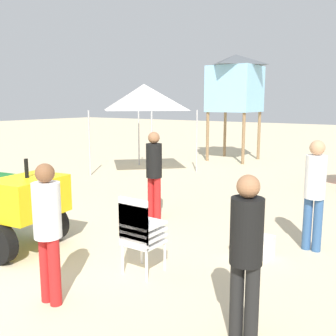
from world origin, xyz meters
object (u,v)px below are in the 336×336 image
at_px(lifeguard_near_right, 48,225).
at_px(surfboard_pile, 12,186).
at_px(stacked_plastic_chairs, 139,229).
at_px(lifeguard_far_right, 154,169).
at_px(lifeguard_near_center, 315,188).
at_px(popup_canopy, 144,97).
at_px(lifeguard_tower, 235,83).
at_px(cooler_box, 253,245).
at_px(lifeguard_near_left, 246,248).

bearing_deg(lifeguard_near_right, surfboard_pile, 150.53).
height_order(stacked_plastic_chairs, lifeguard_far_right, lifeguard_far_right).
xyz_separation_m(lifeguard_near_center, popup_canopy, (-6.40, 3.80, 1.48)).
xyz_separation_m(lifeguard_tower, cooler_box, (4.62, -9.04, -2.94)).
xyz_separation_m(popup_canopy, lifeguard_tower, (1.10, 4.50, 0.59)).
height_order(lifeguard_near_right, cooler_box, lifeguard_near_right).
bearing_deg(lifeguard_near_left, lifeguard_near_right, -164.48).
bearing_deg(lifeguard_tower, lifeguard_near_center, -57.42).
relative_size(lifeguard_far_right, cooler_box, 3.02).
relative_size(lifeguard_near_right, cooler_box, 2.85).
bearing_deg(lifeguard_near_center, lifeguard_near_left, -88.27).
relative_size(surfboard_pile, popup_canopy, 0.88).
bearing_deg(surfboard_pile, stacked_plastic_chairs, -17.71).
height_order(lifeguard_near_center, cooler_box, lifeguard_near_center).
relative_size(surfboard_pile, lifeguard_tower, 0.61).
xyz_separation_m(stacked_plastic_chairs, surfboard_pile, (-5.74, 1.83, -0.45)).
relative_size(stacked_plastic_chairs, lifeguard_near_center, 0.62).
xyz_separation_m(lifeguard_far_right, popup_canopy, (-3.30, 3.88, 1.48)).
relative_size(stacked_plastic_chairs, lifeguard_near_right, 0.66).
xyz_separation_m(stacked_plastic_chairs, lifeguard_near_left, (1.80, -0.59, 0.32)).
relative_size(lifeguard_near_left, popup_canopy, 0.58).
height_order(lifeguard_near_right, lifeguard_tower, lifeguard_tower).
bearing_deg(lifeguard_near_center, stacked_plastic_chairs, -126.95).
height_order(surfboard_pile, lifeguard_near_center, lifeguard_near_center).
relative_size(stacked_plastic_chairs, lifeguard_tower, 0.26).
bearing_deg(surfboard_pile, lifeguard_near_right, -29.47).
distance_m(lifeguard_near_right, lifeguard_far_right, 3.54).
xyz_separation_m(lifeguard_near_left, lifeguard_near_right, (-2.19, -0.61, -0.01)).
height_order(lifeguard_near_center, lifeguard_tower, lifeguard_tower).
bearing_deg(lifeguard_tower, popup_canopy, -103.72).
relative_size(lifeguard_near_right, popup_canopy, 0.57).
bearing_deg(lifeguard_near_center, cooler_box, -132.55).
xyz_separation_m(lifeguard_near_left, cooler_box, (-0.77, 2.12, -0.81)).
bearing_deg(stacked_plastic_chairs, popup_canopy, 127.63).
bearing_deg(lifeguard_near_right, lifeguard_tower, 105.22).
bearing_deg(cooler_box, lifeguard_near_right, -117.43).
bearing_deg(lifeguard_near_center, popup_canopy, 149.31).
relative_size(lifeguard_tower, cooler_box, 7.15).
distance_m(lifeguard_near_right, cooler_box, 3.18).
height_order(popup_canopy, lifeguard_tower, lifeguard_tower).
height_order(stacked_plastic_chairs, cooler_box, stacked_plastic_chairs).
relative_size(popup_canopy, lifeguard_tower, 0.70).
distance_m(stacked_plastic_chairs, lifeguard_far_right, 2.63).
relative_size(stacked_plastic_chairs, cooler_box, 1.88).
bearing_deg(lifeguard_tower, lifeguard_near_left, -64.23).
height_order(surfboard_pile, lifeguard_near_left, lifeguard_near_left).
relative_size(lifeguard_near_center, cooler_box, 3.02).
xyz_separation_m(lifeguard_near_center, lifeguard_near_right, (-2.10, -3.47, -0.06)).
relative_size(lifeguard_near_center, lifeguard_far_right, 1.00).
relative_size(stacked_plastic_chairs, lifeguard_far_right, 0.62).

